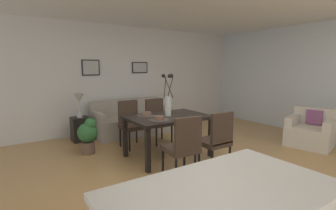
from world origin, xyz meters
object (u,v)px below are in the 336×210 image
dining_chair_near_right (131,121)px  bowl_near_right (146,114)px  sofa (132,122)px  potted_plant (88,134)px  armchair (311,132)px  dining_chair_far_right (157,118)px  dining_table (168,121)px  framed_picture_left (91,68)px  dining_chair_far_left (216,138)px  framed_picture_center (140,68)px  table_lamp (79,100)px  bowl_near_left (159,118)px  centerpiece_vase (168,100)px  dining_chair_near_left (184,144)px  side_table (81,129)px

dining_chair_near_right → bowl_near_right: (-0.02, -0.70, 0.27)m
sofa → potted_plant: bearing=-145.9°
armchair → sofa: bearing=132.3°
dining_chair_far_right → dining_chair_near_right: bearing=175.6°
dining_table → framed_picture_left: framed_picture_left is taller
dining_chair_near_right → dining_chair_far_left: same height
armchair → framed_picture_left: (-3.42, 3.37, 1.29)m
dining_chair_far_left → potted_plant: 2.34m
sofa → armchair: size_ratio=1.86×
framed_picture_center → dining_chair_near_right: bearing=-123.9°
framed_picture_left → dining_chair_far_right: bearing=-56.8°
table_lamp → framed_picture_left: bearing=46.8°
table_lamp → bowl_near_left: bearing=-70.4°
armchair → dining_chair_near_right: bearing=147.1°
dining_chair_far_right → framed_picture_center: bearing=76.6°
centerpiece_vase → bowl_near_right: 0.45m
armchair → bowl_near_right: bearing=157.4°
table_lamp → framed_picture_center: (1.69, 0.44, 0.68)m
dining_chair_far_left → armchair: (2.48, -0.18, -0.23)m
dining_chair_near_left → dining_chair_far_left: (0.62, -0.02, 0.00)m
side_table → potted_plant: (-0.10, -0.92, 0.11)m
centerpiece_vase → framed_picture_left: (-0.64, 2.29, 0.55)m
dining_table → framed_picture_left: bearing=105.5°
side_table → dining_chair_near_right: bearing=-51.1°
dining_chair_near_right → dining_chair_far_right: same height
dining_chair_near_right → potted_plant: bearing=178.5°
framed_picture_left → armchair: bearing=-44.6°
bowl_near_left → framed_picture_left: size_ratio=0.41×
dining_chair_near_left → table_lamp: bearing=105.0°
dining_chair_near_left → dining_chair_far_right: same height
table_lamp → centerpiece_vase: bearing=-60.4°
dining_chair_near_right → framed_picture_left: (-0.35, 1.38, 1.06)m
dining_table → sofa: size_ratio=0.78×
centerpiece_vase → table_lamp: (-1.05, 1.85, -0.13)m
table_lamp → armchair: 4.86m
dining_chair_near_right → bowl_near_left: size_ratio=5.41×
dining_table → dining_chair_near_right: 0.97m
dining_chair_near_left → armchair: 3.11m
dining_chair_near_right → framed_picture_center: framed_picture_center is taller
centerpiece_vase → framed_picture_center: bearing=74.5°
dining_chair_near_right → side_table: bearing=128.9°
centerpiece_vase → sofa: (0.15, 1.81, -0.74)m
dining_table → dining_chair_near_right: bearing=107.7°
dining_chair_far_right → table_lamp: bearing=143.8°
dining_chair_near_left → dining_chair_near_right: size_ratio=1.00×
dining_chair_far_left → bowl_near_right: 1.30m
dining_table → side_table: size_ratio=2.69×
centerpiece_vase → potted_plant: 1.61m
side_table → potted_plant: potted_plant is taller
table_lamp → dining_chair_far_right: bearing=-36.2°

